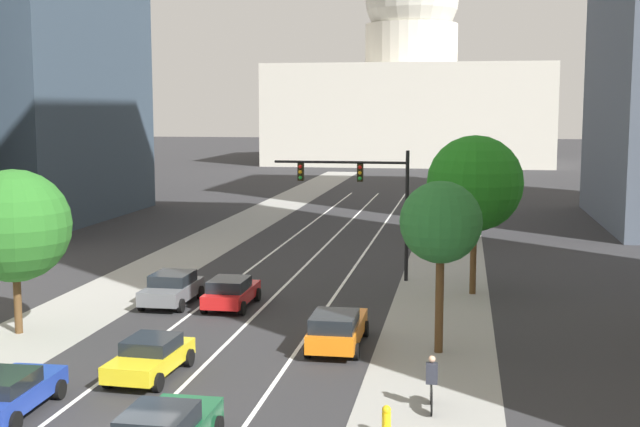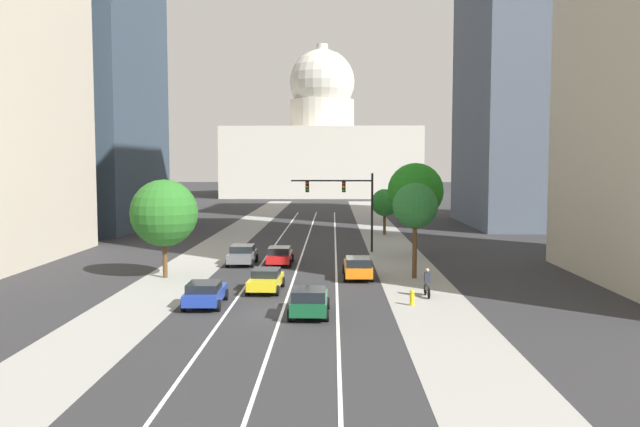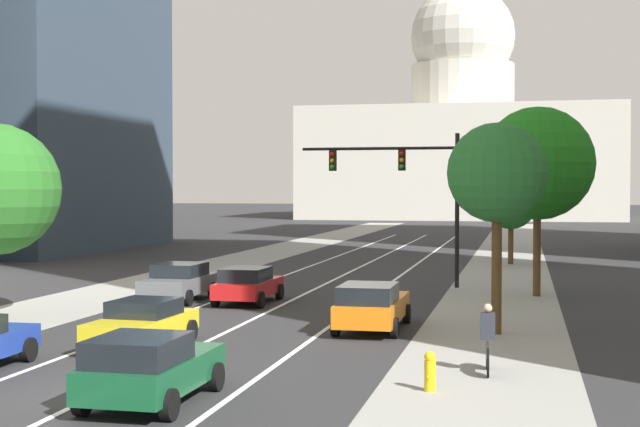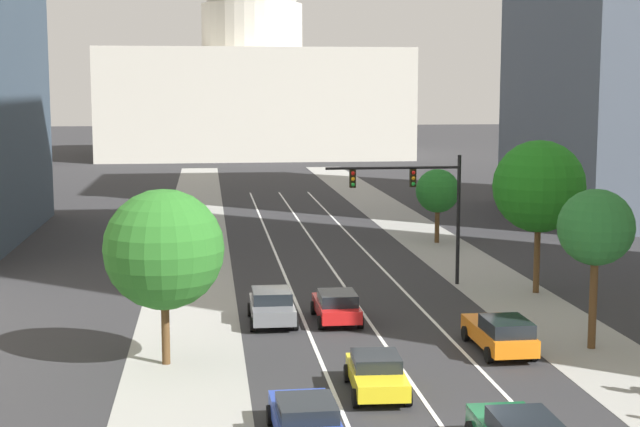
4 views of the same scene
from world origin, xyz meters
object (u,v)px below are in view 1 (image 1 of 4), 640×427
(capitol_building, at_px, (411,94))
(street_tree_far_right, at_px, (441,223))
(traffic_signal_mast, at_px, (366,189))
(street_tree_near_left, at_px, (14,226))
(car_yellow, at_px, (150,356))
(car_blue, at_px, (7,392))
(street_tree_near_right, at_px, (475,184))
(cyclist, at_px, (432,383))
(car_red, at_px, (231,292))
(car_orange, at_px, (337,328))
(street_tree_mid_right, at_px, (453,191))
(fire_hydrant, at_px, (386,420))
(car_gray, at_px, (172,288))

(capitol_building, bearing_deg, street_tree_far_right, -85.76)
(traffic_signal_mast, height_order, street_tree_near_left, traffic_signal_mast)
(car_yellow, bearing_deg, traffic_signal_mast, -14.39)
(car_blue, distance_m, street_tree_near_right, 24.47)
(traffic_signal_mast, distance_m, cyclist, 20.27)
(car_red, bearing_deg, capitol_building, -0.76)
(car_red, relative_size, car_yellow, 0.99)
(car_orange, bearing_deg, car_red, 45.20)
(street_tree_near_right, bearing_deg, car_yellow, -126.45)
(car_orange, xyz_separation_m, street_tree_mid_right, (4.01, 27.00, 2.78))
(fire_hydrant, distance_m, street_tree_near_left, 18.57)
(car_orange, height_order, street_tree_far_right, street_tree_far_right)
(car_gray, bearing_deg, car_yellow, -163.88)
(car_orange, relative_size, cyclist, 2.78)
(street_tree_near_right, bearing_deg, car_gray, -161.48)
(capitol_building, height_order, traffic_signal_mast, capitol_building)
(capitol_building, distance_m, cyclist, 119.61)
(street_tree_near_left, bearing_deg, street_tree_far_right, 0.64)
(capitol_building, relative_size, street_tree_far_right, 6.95)
(street_tree_mid_right, xyz_separation_m, street_tree_near_right, (1.29, -16.33, 2.00))
(car_yellow, height_order, traffic_signal_mast, traffic_signal_mast)
(car_orange, xyz_separation_m, street_tree_near_right, (5.29, 10.67, 4.78))
(car_red, bearing_deg, traffic_signal_mast, -35.99)
(car_orange, xyz_separation_m, car_red, (-5.90, 5.78, -0.05))
(car_blue, distance_m, traffic_signal_mast, 23.91)
(car_red, height_order, car_blue, car_red)
(traffic_signal_mast, bearing_deg, car_red, -126.02)
(car_gray, xyz_separation_m, cyclist, (12.72, -12.03, 0.06))
(car_yellow, relative_size, cyclist, 2.44)
(cyclist, distance_m, street_tree_near_left, 18.64)
(car_red, bearing_deg, street_tree_near_right, -66.37)
(cyclist, distance_m, street_tree_near_right, 17.48)
(capitol_building, height_order, street_tree_mid_right, capitol_building)
(capitol_building, relative_size, car_gray, 10.98)
(street_tree_mid_right, distance_m, street_tree_near_left, 32.17)
(fire_hydrant, xyz_separation_m, street_tree_mid_right, (1.31, 35.42, 3.12))
(traffic_signal_mast, distance_m, street_tree_mid_right, 14.49)
(capitol_building, bearing_deg, street_tree_near_right, -84.56)
(street_tree_near_left, height_order, street_tree_near_right, street_tree_near_right)
(street_tree_near_left, bearing_deg, fire_hydrant, -27.50)
(fire_hydrant, bearing_deg, car_orange, 107.75)
(car_gray, xyz_separation_m, street_tree_near_left, (-4.53, -5.99, 3.72))
(car_blue, bearing_deg, street_tree_far_right, -56.52)
(cyclist, height_order, street_tree_near_left, street_tree_near_left)
(fire_hydrant, distance_m, street_tree_mid_right, 35.58)
(traffic_signal_mast, relative_size, street_tree_near_left, 1.07)
(car_orange, xyz_separation_m, street_tree_far_right, (3.92, 0.14, 4.20))
(cyclist, distance_m, street_tree_mid_right, 33.21)
(car_gray, height_order, car_blue, car_gray)
(car_gray, xyz_separation_m, car_yellow, (2.95, -10.41, -0.08))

